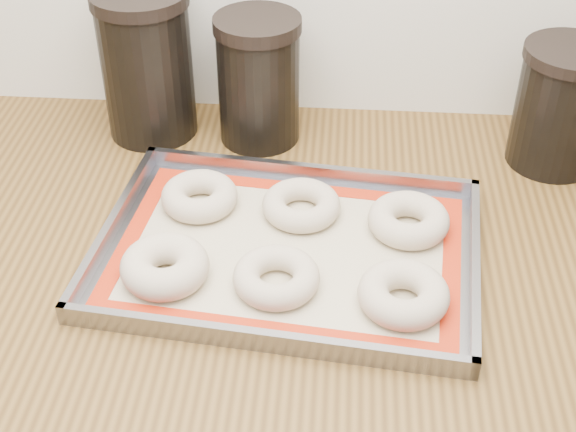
# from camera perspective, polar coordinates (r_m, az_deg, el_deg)

# --- Properties ---
(countertop) EXTENTS (3.06, 0.68, 0.04)m
(countertop) POSITION_cam_1_polar(r_m,az_deg,el_deg) (1.03, 6.81, -2.57)
(countertop) COLOR brown
(countertop) RESTS_ON cabinet
(baking_tray) EXTENTS (0.49, 0.38, 0.03)m
(baking_tray) POSITION_cam_1_polar(r_m,az_deg,el_deg) (0.99, 0.00, -2.44)
(baking_tray) COLOR gray
(baking_tray) RESTS_ON countertop
(baking_mat) EXTENTS (0.45, 0.33, 0.00)m
(baking_mat) POSITION_cam_1_polar(r_m,az_deg,el_deg) (0.99, -0.00, -2.53)
(baking_mat) COLOR #C6B793
(baking_mat) RESTS_ON baking_tray
(bagel_front_left) EXTENTS (0.12, 0.12, 0.04)m
(bagel_front_left) POSITION_cam_1_polar(r_m,az_deg,el_deg) (0.95, -8.75, -3.55)
(bagel_front_left) COLOR #C5B298
(bagel_front_left) RESTS_ON baking_mat
(bagel_front_mid) EXTENTS (0.13, 0.13, 0.03)m
(bagel_front_mid) POSITION_cam_1_polar(r_m,az_deg,el_deg) (0.93, -0.84, -4.36)
(bagel_front_mid) COLOR #C5B298
(bagel_front_mid) RESTS_ON baking_mat
(bagel_front_right) EXTENTS (0.12, 0.12, 0.04)m
(bagel_front_right) POSITION_cam_1_polar(r_m,az_deg,el_deg) (0.91, 8.21, -5.52)
(bagel_front_right) COLOR #C5B298
(bagel_front_right) RESTS_ON baking_mat
(bagel_back_left) EXTENTS (0.12, 0.12, 0.03)m
(bagel_back_left) POSITION_cam_1_polar(r_m,az_deg,el_deg) (1.06, -6.31, 1.41)
(bagel_back_left) COLOR #C5B298
(bagel_back_left) RESTS_ON baking_mat
(bagel_back_mid) EXTENTS (0.11, 0.11, 0.03)m
(bagel_back_mid) POSITION_cam_1_polar(r_m,az_deg,el_deg) (1.04, 0.95, 0.78)
(bagel_back_mid) COLOR #C5B298
(bagel_back_mid) RESTS_ON baking_mat
(bagel_back_right) EXTENTS (0.13, 0.13, 0.03)m
(bagel_back_right) POSITION_cam_1_polar(r_m,az_deg,el_deg) (1.02, 8.57, -0.28)
(bagel_back_right) COLOR #C5B298
(bagel_back_right) RESTS_ON baking_mat
(canister_left) EXTENTS (0.14, 0.14, 0.22)m
(canister_left) POSITION_cam_1_polar(r_m,az_deg,el_deg) (1.19, -10.01, 10.59)
(canister_left) COLOR black
(canister_left) RESTS_ON countertop
(canister_mid) EXTENTS (0.12, 0.12, 0.19)m
(canister_mid) POSITION_cam_1_polar(r_m,az_deg,el_deg) (1.17, -2.11, 9.67)
(canister_mid) COLOR black
(canister_mid) RESTS_ON countertop
(canister_right) EXTENTS (0.13, 0.13, 0.18)m
(canister_right) POSITION_cam_1_polar(r_m,az_deg,el_deg) (1.17, 18.86, 7.39)
(canister_right) COLOR black
(canister_right) RESTS_ON countertop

